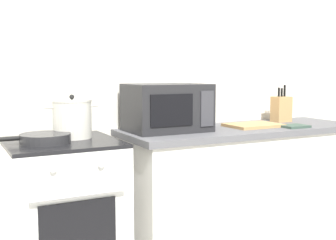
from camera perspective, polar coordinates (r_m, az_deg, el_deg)
back_wall at (r=3.00m, az=-3.41°, el=5.45°), size 4.40×0.10×2.50m
lower_cabinet_right at (r=3.12m, az=9.66°, el=-9.67°), size 1.64×0.56×0.88m
countertop_right at (r=3.03m, az=9.82°, el=-1.27°), size 1.70×0.60×0.04m
stove at (r=2.58m, az=-13.47°, el=-12.79°), size 0.60×0.64×0.92m
stock_pot at (r=2.54m, az=-12.41°, el=0.18°), size 0.31×0.22×0.25m
frying_pan at (r=2.40m, az=-15.89°, el=-2.33°), size 0.47×0.27×0.05m
microwave at (r=2.76m, az=-0.14°, el=1.64°), size 0.50×0.37×0.30m
cutting_board at (r=3.05m, az=11.10°, el=-0.67°), size 0.36×0.26×0.02m
knife_block at (r=3.39m, az=14.59°, el=1.43°), size 0.13×0.10×0.28m
oven_mitt at (r=3.07m, az=16.17°, el=-0.79°), size 0.18×0.14×0.02m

